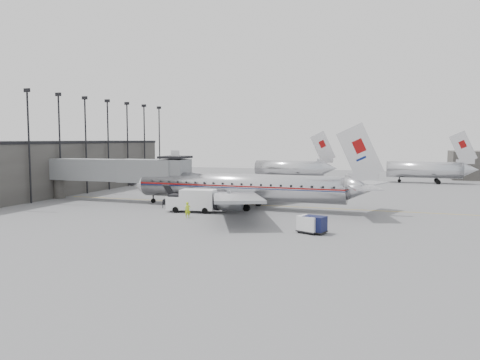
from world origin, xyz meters
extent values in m
plane|color=slate|center=(0.00, 0.00, 0.00)|extent=(160.00, 160.00, 0.00)
cube|color=#3C3936|center=(-34.00, 10.00, 4.00)|extent=(12.00, 46.00, 8.00)
cube|color=gold|center=(3.00, 6.00, 0.01)|extent=(60.00, 0.15, 0.01)
cube|color=slate|center=(-22.00, 3.60, 4.30)|extent=(12.00, 2.80, 3.00)
cube|color=slate|center=(-13.00, 3.60, 4.30)|extent=(8.00, 3.00, 3.10)
cube|color=slate|center=(-9.00, 4.00, 4.30)|extent=(3.20, 3.60, 3.20)
cube|color=black|center=(-9.00, 4.00, 6.20)|extent=(3.40, 3.80, 0.30)
cube|color=white|center=(-9.00, 4.00, 6.70)|extent=(1.20, 0.15, 0.80)
cylinder|color=black|center=(-9.30, 3.60, 1.40)|extent=(0.56, 0.56, 2.80)
cube|color=black|center=(-9.30, 3.60, 0.35)|extent=(1.60, 2.20, 0.70)
cylinder|color=black|center=(-9.30, 2.60, 0.30)|extent=(0.30, 0.60, 0.60)
cylinder|color=black|center=(-9.30, 4.60, 0.30)|extent=(0.30, 0.60, 0.60)
cylinder|color=#3C3936|center=(-27.50, 3.60, 1.40)|extent=(1.60, 1.60, 2.80)
cube|color=black|center=(-8.20, 1.30, 1.50)|extent=(0.90, 3.20, 2.90)
cylinder|color=black|center=(-27.50, -2.00, 7.50)|extent=(0.24, 0.24, 15.00)
cube|color=black|center=(-27.50, -2.00, 15.00)|extent=(0.90, 0.25, 0.50)
cylinder|color=black|center=(-27.50, 4.00, 7.50)|extent=(0.24, 0.24, 15.00)
cube|color=black|center=(-27.50, 4.00, 15.00)|extent=(0.90, 0.25, 0.50)
cylinder|color=black|center=(-27.50, 10.00, 7.50)|extent=(0.24, 0.24, 15.00)
cube|color=black|center=(-27.50, 10.00, 15.00)|extent=(0.90, 0.25, 0.50)
cylinder|color=black|center=(-27.50, 16.00, 7.50)|extent=(0.24, 0.24, 15.00)
cube|color=black|center=(-27.50, 16.00, 15.00)|extent=(0.90, 0.25, 0.50)
cylinder|color=black|center=(-27.50, 22.00, 7.50)|extent=(0.24, 0.24, 15.00)
cube|color=black|center=(-27.50, 22.00, 15.00)|extent=(0.90, 0.25, 0.50)
cylinder|color=black|center=(-27.50, 28.00, 7.50)|extent=(0.24, 0.24, 15.00)
cube|color=black|center=(-27.50, 28.00, 15.00)|extent=(0.90, 0.25, 0.50)
cylinder|color=black|center=(-27.50, 34.00, 7.50)|extent=(0.24, 0.24, 15.00)
cube|color=black|center=(-27.50, 34.00, 15.00)|extent=(0.90, 0.25, 0.50)
cylinder|color=silver|center=(-2.00, 42.00, 2.60)|extent=(14.00, 3.20, 3.20)
cube|color=silver|center=(4.80, 42.00, 7.00)|extent=(5.17, 0.26, 6.52)
cylinder|color=black|center=(-6.50, 42.00, 0.50)|extent=(0.24, 0.24, 1.00)
cylinder|color=silver|center=(24.00, 46.00, 2.60)|extent=(14.00, 3.20, 3.20)
cube|color=silver|center=(30.80, 46.00, 7.00)|extent=(5.17, 0.26, 6.52)
cylinder|color=black|center=(19.50, 46.00, 0.50)|extent=(0.24, 0.24, 1.00)
cylinder|color=silver|center=(0.33, 3.00, 2.65)|extent=(26.64, 4.15, 3.27)
cone|color=silver|center=(-14.26, 3.48, 2.65)|extent=(2.76, 3.36, 3.27)
cone|color=silver|center=(15.18, 2.51, 3.01)|extent=(3.64, 3.22, 3.11)
cube|color=maroon|center=(0.33, 3.00, 2.88)|extent=(26.64, 4.20, 0.16)
cube|color=navy|center=(0.33, 3.00, 2.67)|extent=(26.64, 4.20, 0.09)
cube|color=silver|center=(14.92, 2.52, 7.08)|extent=(5.43, 0.44, 6.80)
cube|color=gray|center=(3.24, 10.87, 2.39)|extent=(10.56, 14.86, 1.05)
cube|color=gray|center=(2.72, -5.05, 2.39)|extent=(9.83, 14.94, 1.05)
cylinder|color=gray|center=(0.92, 7.58, 1.28)|extent=(3.07, 1.96, 1.86)
cylinder|color=gray|center=(0.62, -1.61, 1.28)|extent=(3.07, 1.96, 1.86)
cylinder|color=black|center=(-12.05, 3.41, 0.58)|extent=(0.18, 0.18, 1.15)
cylinder|color=black|center=(2.17, 5.24, 0.62)|extent=(0.23, 0.23, 1.24)
cylinder|color=black|center=(2.17, 5.24, 0.40)|extent=(0.89, 0.34, 0.88)
cylinder|color=black|center=(2.02, 0.64, 0.62)|extent=(0.23, 0.23, 1.24)
cylinder|color=black|center=(2.02, 0.64, 0.40)|extent=(0.89, 0.34, 0.88)
cube|color=white|center=(-3.12, -1.92, 1.51)|extent=(4.25, 2.70, 2.34)
cube|color=white|center=(-5.89, -2.25, 1.06)|extent=(2.03, 2.32, 1.56)
cube|color=black|center=(-5.89, -2.25, 1.73)|extent=(1.56, 2.04, 0.67)
cylinder|color=black|center=(-5.43, -3.21, 0.36)|extent=(0.74, 0.36, 0.71)
cylinder|color=black|center=(-5.67, -1.22, 0.36)|extent=(0.74, 0.36, 0.71)
cylinder|color=black|center=(-1.89, -2.78, 0.36)|extent=(0.74, 0.36, 0.71)
cylinder|color=black|center=(-2.13, -0.79, 0.36)|extent=(0.74, 0.36, 0.71)
cube|color=#0E1239|center=(11.97, -10.00, 0.92)|extent=(2.24, 1.90, 1.35)
cube|color=black|center=(11.97, -10.00, 0.19)|extent=(2.36, 2.02, 0.12)
cylinder|color=black|center=(11.07, -10.35, 0.14)|extent=(0.31, 0.19, 0.29)
cylinder|color=black|center=(12.56, -10.76, 0.14)|extent=(0.31, 0.19, 0.29)
cylinder|color=black|center=(11.38, -9.24, 0.14)|extent=(0.31, 0.19, 0.29)
cylinder|color=black|center=(12.86, -9.65, 0.14)|extent=(0.31, 0.19, 0.29)
cube|color=silver|center=(11.50, -10.00, 0.91)|extent=(2.34, 2.11, 1.34)
cube|color=black|center=(11.50, -10.00, 0.19)|extent=(2.47, 2.24, 0.11)
cylinder|color=black|center=(10.57, -10.20, 0.14)|extent=(0.31, 0.23, 0.29)
cylinder|color=black|center=(11.95, -10.84, 0.14)|extent=(0.31, 0.23, 0.29)
cylinder|color=black|center=(11.05, -9.16, 0.14)|extent=(0.31, 0.23, 0.29)
cylinder|color=black|center=(12.44, -9.80, 0.14)|extent=(0.31, 0.23, 0.29)
imported|color=#B7DD1A|center=(-2.59, -6.00, 0.87)|extent=(0.76, 0.73, 1.75)
camera|label=1|loc=(18.93, -52.04, 8.58)|focal=35.00mm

